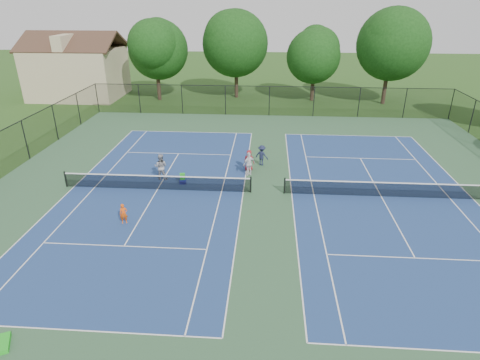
# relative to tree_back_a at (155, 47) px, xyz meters

# --- Properties ---
(ground) EXTENTS (140.00, 140.00, 0.00)m
(ground) POSITION_rel_tree_back_a_xyz_m (13.00, -24.00, -6.04)
(ground) COLOR #234716
(ground) RESTS_ON ground
(court_pad) EXTENTS (36.00, 36.00, 0.01)m
(court_pad) POSITION_rel_tree_back_a_xyz_m (13.00, -24.00, -6.03)
(court_pad) COLOR #315737
(court_pad) RESTS_ON ground
(tennis_court_left) EXTENTS (12.00, 23.83, 1.07)m
(tennis_court_left) POSITION_rel_tree_back_a_xyz_m (6.00, -24.00, -5.94)
(tennis_court_left) COLOR navy
(tennis_court_left) RESTS_ON ground
(tennis_court_right) EXTENTS (12.00, 23.83, 1.07)m
(tennis_court_right) POSITION_rel_tree_back_a_xyz_m (20.00, -24.00, -5.94)
(tennis_court_right) COLOR navy
(tennis_court_right) RESTS_ON ground
(perimeter_fence) EXTENTS (36.08, 36.08, 3.02)m
(perimeter_fence) POSITION_rel_tree_back_a_xyz_m (13.00, -24.00, -4.44)
(perimeter_fence) COLOR black
(perimeter_fence) RESTS_ON ground
(tree_back_a) EXTENTS (6.80, 6.80, 9.15)m
(tree_back_a) POSITION_rel_tree_back_a_xyz_m (0.00, 0.00, 0.00)
(tree_back_a) COLOR #2D2116
(tree_back_a) RESTS_ON ground
(tree_back_b) EXTENTS (7.60, 7.60, 10.03)m
(tree_back_b) POSITION_rel_tree_back_a_xyz_m (9.00, 2.00, 0.56)
(tree_back_b) COLOR #2D2116
(tree_back_b) RESTS_ON ground
(tree_back_c) EXTENTS (6.00, 6.00, 8.40)m
(tree_back_c) POSITION_rel_tree_back_a_xyz_m (18.00, 1.00, -0.56)
(tree_back_c) COLOR #2D2116
(tree_back_c) RESTS_ON ground
(tree_back_d) EXTENTS (7.80, 7.80, 10.37)m
(tree_back_d) POSITION_rel_tree_back_a_xyz_m (26.00, 0.00, 0.79)
(tree_back_d) COLOR #2D2116
(tree_back_d) RESTS_ON ground
(clapboard_house) EXTENTS (10.80, 8.10, 7.65)m
(clapboard_house) POSITION_rel_tree_back_a_xyz_m (-10.00, 1.00, -2.95)
(clapboard_house) COLOR tan
(clapboard_house) RESTS_ON ground
(child_player) EXTENTS (0.49, 0.41, 1.15)m
(child_player) POSITION_rel_tree_back_a_xyz_m (5.30, -28.21, -5.47)
(child_player) COLOR #F05310
(child_player) RESTS_ON ground
(instructor) EXTENTS (0.90, 0.72, 1.78)m
(instructor) POSITION_rel_tree_back_a_xyz_m (5.88, -22.37, -5.15)
(instructor) COLOR #98989A
(instructor) RESTS_ON ground
(bystander_a) EXTENTS (0.99, 0.94, 1.65)m
(bystander_a) POSITION_rel_tree_back_a_xyz_m (11.71, -21.30, -5.21)
(bystander_a) COLOR white
(bystander_a) RESTS_ON ground
(bystander_b) EXTENTS (1.13, 0.92, 1.52)m
(bystander_b) POSITION_rel_tree_back_a_xyz_m (12.53, -19.45, -5.28)
(bystander_b) COLOR #1B223D
(bystander_b) RESTS_ON ground
(bystander_c) EXTENTS (0.81, 0.61, 1.50)m
(bystander_c) POSITION_rel_tree_back_a_xyz_m (11.66, -20.48, -5.29)
(bystander_c) COLOR maroon
(bystander_c) RESTS_ON ground
(ball_crate) EXTENTS (0.44, 0.33, 0.33)m
(ball_crate) POSITION_rel_tree_back_a_xyz_m (7.44, -23.02, -5.88)
(ball_crate) COLOR navy
(ball_crate) RESTS_ON ground
(ball_hopper) EXTENTS (0.39, 0.34, 0.39)m
(ball_hopper) POSITION_rel_tree_back_a_xyz_m (7.44, -23.02, -5.51)
(ball_hopper) COLOR green
(ball_hopper) RESTS_ON ball_crate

